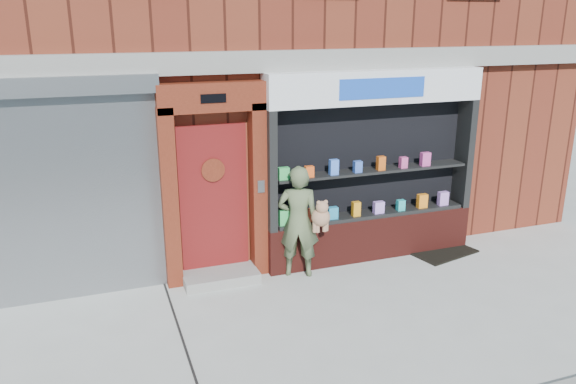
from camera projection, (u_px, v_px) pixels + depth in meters
name	position (u px, v px, depth m)	size (l,w,h in m)	color
ground	(311.00, 329.00, 7.02)	(80.00, 80.00, 0.00)	#9E9E99
building	(201.00, 5.00, 11.23)	(12.00, 8.16, 8.00)	#602215
shutter_bay	(42.00, 180.00, 7.28)	(3.10, 0.30, 3.04)	gray
red_door_bay	(215.00, 184.00, 8.02)	(1.52, 0.58, 2.90)	#4F190D
pharmacy_bay	(372.00, 175.00, 8.81)	(3.50, 0.41, 3.00)	#501712
woman	(300.00, 221.00, 8.29)	(0.80, 0.61, 1.70)	#52603F
doormat	(441.00, 251.00, 9.37)	(1.05, 0.74, 0.03)	black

